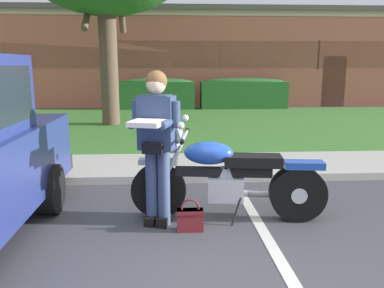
% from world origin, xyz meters
% --- Properties ---
extents(ground_plane, '(140.00, 140.00, 0.00)m').
position_xyz_m(ground_plane, '(0.00, 0.00, 0.00)').
color(ground_plane, '#424247').
extents(curb_strip, '(60.00, 0.20, 0.12)m').
position_xyz_m(curb_strip, '(0.00, 2.75, 0.06)').
color(curb_strip, '#B7B2A8').
rests_on(curb_strip, ground).
extents(concrete_walk, '(60.00, 1.50, 0.08)m').
position_xyz_m(concrete_walk, '(0.00, 3.60, 0.04)').
color(concrete_walk, '#B7B2A8').
rests_on(concrete_walk, ground).
extents(grass_lawn, '(60.00, 7.99, 0.06)m').
position_xyz_m(grass_lawn, '(0.00, 8.35, 0.03)').
color(grass_lawn, '#3D752D').
rests_on(grass_lawn, ground).
extents(stall_stripe_1, '(0.15, 4.40, 0.01)m').
position_xyz_m(stall_stripe_1, '(0.78, 0.20, 0.00)').
color(stall_stripe_1, silver).
rests_on(stall_stripe_1, ground).
extents(motorcycle, '(2.24, 0.82, 1.26)m').
position_xyz_m(motorcycle, '(0.52, 1.27, 0.49)').
color(motorcycle, black).
rests_on(motorcycle, ground).
extents(rider_person, '(0.55, 0.65, 1.70)m').
position_xyz_m(rider_person, '(-0.36, 1.15, 1.01)').
color(rider_person, black).
rests_on(rider_person, ground).
extents(handbag, '(0.28, 0.13, 0.36)m').
position_xyz_m(handbag, '(-0.01, 0.95, 0.14)').
color(handbag, maroon).
rests_on(handbag, ground).
extents(hedge_left, '(2.95, 0.90, 1.24)m').
position_xyz_m(hedge_left, '(-0.73, 12.38, 0.65)').
color(hedge_left, '#286028').
rests_on(hedge_left, ground).
extents(hedge_center_left, '(3.37, 0.90, 1.24)m').
position_xyz_m(hedge_center_left, '(2.70, 12.38, 0.65)').
color(hedge_center_left, '#286028').
rests_on(hedge_center_left, ground).
extents(brick_building, '(24.38, 10.63, 4.11)m').
position_xyz_m(brick_building, '(1.86, 18.44, 2.06)').
color(brick_building, '#93513D').
rests_on(brick_building, ground).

